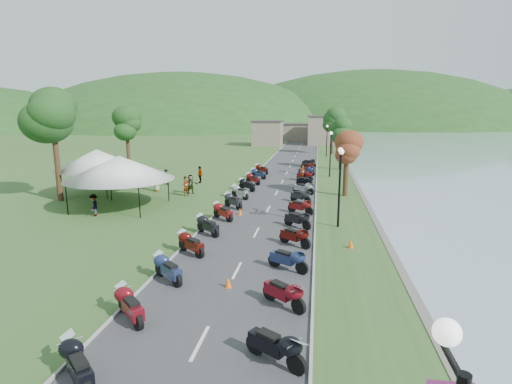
{
  "coord_description": "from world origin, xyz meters",
  "views": [
    {
      "loc": [
        3.54,
        -7.18,
        7.35
      ],
      "look_at": [
        -0.95,
        22.02,
        1.3
      ],
      "focal_mm": 28.0,
      "sensor_mm": 36.0,
      "label": 1
    }
  ],
  "objects_px": {
    "vendor_tent_main": "(120,182)",
    "pedestrian_a": "(186,196)",
    "pedestrian_b": "(167,184)",
    "pedestrian_c": "(95,216)"
  },
  "relations": [
    {
      "from": "vendor_tent_main",
      "to": "pedestrian_b",
      "type": "relative_size",
      "value": 3.53
    },
    {
      "from": "vendor_tent_main",
      "to": "pedestrian_a",
      "type": "xyz_separation_m",
      "value": [
        3.58,
        4.77,
        -2.0
      ]
    },
    {
      "from": "pedestrian_b",
      "to": "pedestrian_c",
      "type": "distance_m",
      "value": 12.55
    },
    {
      "from": "vendor_tent_main",
      "to": "pedestrian_a",
      "type": "distance_m",
      "value": 6.29
    },
    {
      "from": "pedestrian_b",
      "to": "vendor_tent_main",
      "type": "bearing_deg",
      "value": 115.83
    },
    {
      "from": "pedestrian_a",
      "to": "pedestrian_c",
      "type": "bearing_deg",
      "value": 173.17
    },
    {
      "from": "vendor_tent_main",
      "to": "pedestrian_c",
      "type": "height_order",
      "value": "vendor_tent_main"
    },
    {
      "from": "pedestrian_a",
      "to": "pedestrian_b",
      "type": "height_order",
      "value": "pedestrian_a"
    },
    {
      "from": "pedestrian_b",
      "to": "pedestrian_a",
      "type": "bearing_deg",
      "value": 151.51
    },
    {
      "from": "pedestrian_a",
      "to": "pedestrian_b",
      "type": "bearing_deg",
      "value": 59.61
    }
  ]
}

